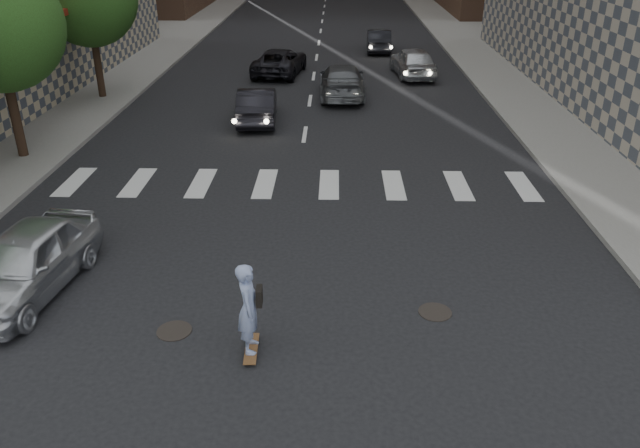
{
  "coord_description": "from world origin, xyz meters",
  "views": [
    {
      "loc": [
        1.17,
        -8.96,
        7.37
      ],
      "look_at": [
        0.85,
        3.5,
        1.3
      ],
      "focal_mm": 35.0,
      "sensor_mm": 36.0,
      "label": 1
    }
  ],
  "objects_px": {
    "traffic_car_b": "(342,81)",
    "traffic_car_d": "(413,62)",
    "traffic_car_c": "(280,62)",
    "traffic_car_a": "(257,105)",
    "silver_sedan": "(25,262)",
    "skateboarder": "(249,308)",
    "traffic_car_e": "(379,40)"
  },
  "relations": [
    {
      "from": "traffic_car_e",
      "to": "skateboarder",
      "type": "bearing_deg",
      "value": 84.08
    },
    {
      "from": "silver_sedan",
      "to": "traffic_car_a",
      "type": "distance_m",
      "value": 13.56
    },
    {
      "from": "traffic_car_a",
      "to": "traffic_car_d",
      "type": "xyz_separation_m",
      "value": [
        7.18,
        8.33,
        0.08
      ]
    },
    {
      "from": "traffic_car_a",
      "to": "traffic_car_c",
      "type": "height_order",
      "value": "traffic_car_a"
    },
    {
      "from": "traffic_car_b",
      "to": "traffic_car_e",
      "type": "relative_size",
      "value": 1.23
    },
    {
      "from": "traffic_car_b",
      "to": "traffic_car_c",
      "type": "xyz_separation_m",
      "value": [
        -3.27,
        4.57,
        -0.05
      ]
    },
    {
      "from": "traffic_car_b",
      "to": "traffic_car_d",
      "type": "xyz_separation_m",
      "value": [
        3.73,
        4.25,
        0.04
      ]
    },
    {
      "from": "traffic_car_a",
      "to": "traffic_car_b",
      "type": "height_order",
      "value": "traffic_car_b"
    },
    {
      "from": "silver_sedan",
      "to": "traffic_car_c",
      "type": "relative_size",
      "value": 0.89
    },
    {
      "from": "traffic_car_a",
      "to": "traffic_car_b",
      "type": "bearing_deg",
      "value": -134.32
    },
    {
      "from": "traffic_car_b",
      "to": "traffic_car_d",
      "type": "distance_m",
      "value": 5.65
    },
    {
      "from": "traffic_car_a",
      "to": "traffic_car_e",
      "type": "relative_size",
      "value": 1.03
    },
    {
      "from": "traffic_car_a",
      "to": "skateboarder",
      "type": "bearing_deg",
      "value": 92.09
    },
    {
      "from": "traffic_car_d",
      "to": "silver_sedan",
      "type": "bearing_deg",
      "value": 57.35
    },
    {
      "from": "traffic_car_a",
      "to": "traffic_car_b",
      "type": "xyz_separation_m",
      "value": [
        3.45,
        4.08,
        0.03
      ]
    },
    {
      "from": "traffic_car_d",
      "to": "traffic_car_c",
      "type": "bearing_deg",
      "value": -8.82
    },
    {
      "from": "traffic_car_c",
      "to": "traffic_car_b",
      "type": "bearing_deg",
      "value": 133.2
    },
    {
      "from": "silver_sedan",
      "to": "traffic_car_e",
      "type": "distance_m",
      "value": 29.87
    },
    {
      "from": "silver_sedan",
      "to": "traffic_car_d",
      "type": "height_order",
      "value": "traffic_car_d"
    },
    {
      "from": "skateboarder",
      "to": "traffic_car_e",
      "type": "height_order",
      "value": "skateboarder"
    },
    {
      "from": "traffic_car_b",
      "to": "traffic_car_e",
      "type": "xyz_separation_m",
      "value": [
        2.36,
        11.2,
        -0.06
      ]
    },
    {
      "from": "silver_sedan",
      "to": "traffic_car_c",
      "type": "bearing_deg",
      "value": 87.56
    },
    {
      "from": "skateboarder",
      "to": "traffic_car_b",
      "type": "xyz_separation_m",
      "value": [
        1.82,
        19.22,
        -0.27
      ]
    },
    {
      "from": "silver_sedan",
      "to": "traffic_car_b",
      "type": "xyz_separation_m",
      "value": [
        6.95,
        17.18,
        -0.01
      ]
    },
    {
      "from": "skateboarder",
      "to": "traffic_car_d",
      "type": "distance_m",
      "value": 24.12
    },
    {
      "from": "skateboarder",
      "to": "silver_sedan",
      "type": "height_order",
      "value": "skateboarder"
    },
    {
      "from": "traffic_car_b",
      "to": "traffic_car_e",
      "type": "distance_m",
      "value": 11.45
    },
    {
      "from": "skateboarder",
      "to": "traffic_car_c",
      "type": "xyz_separation_m",
      "value": [
        -1.45,
        23.8,
        -0.32
      ]
    },
    {
      "from": "skateboarder",
      "to": "traffic_car_a",
      "type": "relative_size",
      "value": 0.45
    },
    {
      "from": "silver_sedan",
      "to": "traffic_car_e",
      "type": "relative_size",
      "value": 1.06
    },
    {
      "from": "silver_sedan",
      "to": "traffic_car_d",
      "type": "distance_m",
      "value": 23.94
    },
    {
      "from": "silver_sedan",
      "to": "traffic_car_d",
      "type": "relative_size",
      "value": 0.95
    }
  ]
}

